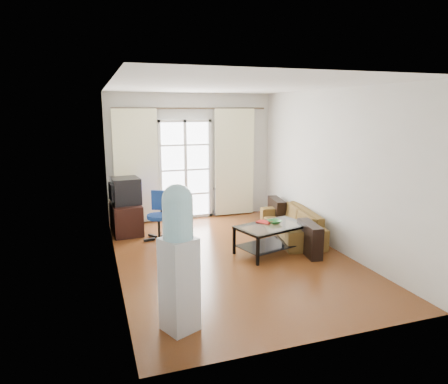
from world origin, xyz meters
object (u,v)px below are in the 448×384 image
object	(u,v)px
sofa	(291,223)
coffee_table	(272,235)
water_cooler	(179,256)
crt_tv	(125,191)
tv_stand	(126,219)
task_chair	(159,225)

from	to	relation	value
sofa	coffee_table	bearing A→B (deg)	-38.12
water_cooler	crt_tv	bearing A→B (deg)	69.13
sofa	water_cooler	distance (m)	3.71
crt_tv	water_cooler	xyz separation A→B (m)	(0.23, -3.78, 0.01)
coffee_table	crt_tv	bearing A→B (deg)	138.91
sofa	coffee_table	size ratio (longest dim) A/B	1.46
sofa	tv_stand	size ratio (longest dim) A/B	2.44
task_chair	water_cooler	size ratio (longest dim) A/B	0.55
sofa	crt_tv	world-z (taller)	crt_tv
sofa	crt_tv	xyz separation A→B (m)	(-2.91, 1.27, 0.56)
tv_stand	task_chair	distance (m)	0.78
crt_tv	task_chair	bearing A→B (deg)	-54.05
tv_stand	crt_tv	size ratio (longest dim) A/B	1.32
tv_stand	water_cooler	bearing A→B (deg)	-90.49
task_chair	water_cooler	distance (m)	3.24
tv_stand	crt_tv	distance (m)	0.54
sofa	crt_tv	size ratio (longest dim) A/B	3.22
tv_stand	coffee_table	bearing A→B (deg)	-44.43
sofa	tv_stand	distance (m)	3.15
tv_stand	crt_tv	bearing A→B (deg)	87.25
task_chair	coffee_table	bearing A→B (deg)	-14.71
water_cooler	task_chair	bearing A→B (deg)	59.94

